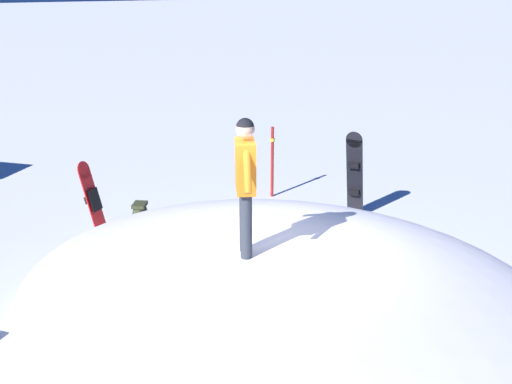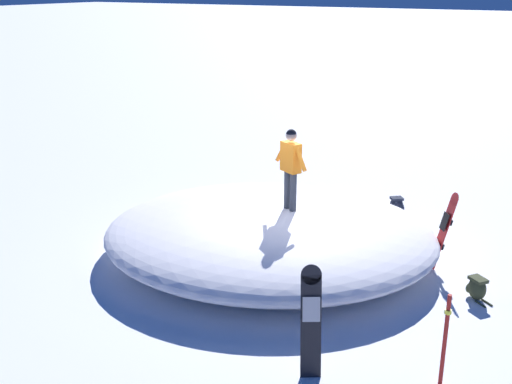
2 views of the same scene
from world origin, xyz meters
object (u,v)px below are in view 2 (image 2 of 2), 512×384
(backpack_far, at_px, (397,205))
(snowboard_secondary_upright, at_px, (311,319))
(snowboard_primary_upright, at_px, (444,229))
(trail_marker_pole, at_px, (445,338))
(backpack_near, at_px, (477,288))
(snowboarder_standing, at_px, (291,162))

(backpack_far, bearing_deg, snowboard_secondary_upright, 7.63)
(snowboard_primary_upright, height_order, trail_marker_pole, snowboard_primary_upright)
(snowboard_secondary_upright, bearing_deg, trail_marker_pole, 109.23)
(backpack_near, bearing_deg, trail_marker_pole, 1.88)
(snowboarder_standing, bearing_deg, trail_marker_pole, 52.97)
(snowboard_primary_upright, xyz_separation_m, trail_marker_pole, (3.91, 0.99, -0.04))
(snowboard_primary_upright, height_order, snowboard_secondary_upright, snowboard_secondary_upright)
(snowboard_primary_upright, xyz_separation_m, backpack_near, (1.05, 0.89, -0.58))
(snowboard_secondary_upright, distance_m, trail_marker_pole, 1.87)
(trail_marker_pole, bearing_deg, backpack_near, -178.12)
(backpack_near, height_order, trail_marker_pole, trail_marker_pole)
(snowboard_secondary_upright, relative_size, backpack_near, 2.99)
(snowboarder_standing, xyz_separation_m, snowboard_secondary_upright, (3.58, 2.17, -1.13))
(snowboarder_standing, bearing_deg, backpack_near, 88.36)
(snowboarder_standing, distance_m, backpack_near, 4.23)
(snowboard_secondary_upright, height_order, backpack_far, snowboard_secondary_upright)
(snowboarder_standing, relative_size, snowboard_secondary_upright, 1.02)
(snowboarder_standing, bearing_deg, snowboard_primary_upright, 107.73)
(snowboarder_standing, relative_size, backpack_near, 3.05)
(backpack_far, xyz_separation_m, trail_marker_pole, (6.31, 2.69, 0.53))
(trail_marker_pole, bearing_deg, backpack_far, -156.92)
(snowboard_primary_upright, bearing_deg, backpack_near, 40.37)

